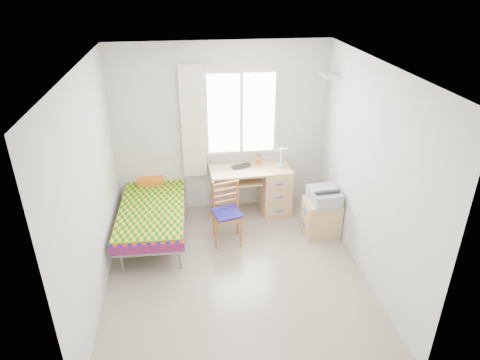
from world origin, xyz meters
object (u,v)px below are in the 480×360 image
object	(u,v)px
desk	(271,188)
printer	(324,196)
cabinet	(321,217)
chair	(227,209)
bed	(153,206)

from	to	relation	value
desk	printer	xyz separation A→B (m)	(0.62, -0.73, 0.21)
desk	cabinet	bearing A→B (deg)	-51.69
desk	chair	distance (m)	1.03
bed	chair	xyz separation A→B (m)	(1.04, -0.36, 0.08)
chair	printer	world-z (taller)	chair
cabinet	printer	distance (m)	0.36
printer	desk	bearing A→B (deg)	126.00
bed	desk	distance (m)	1.82
chair	printer	xyz separation A→B (m)	(1.37, -0.03, 0.13)
cabinet	chair	bearing A→B (deg)	178.37
printer	bed	bearing A→B (deg)	166.50
cabinet	printer	xyz separation A→B (m)	(0.01, -0.02, 0.36)
desk	cabinet	size ratio (longest dim) A/B	2.36
cabinet	printer	world-z (taller)	printer
chair	desk	bearing A→B (deg)	27.30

